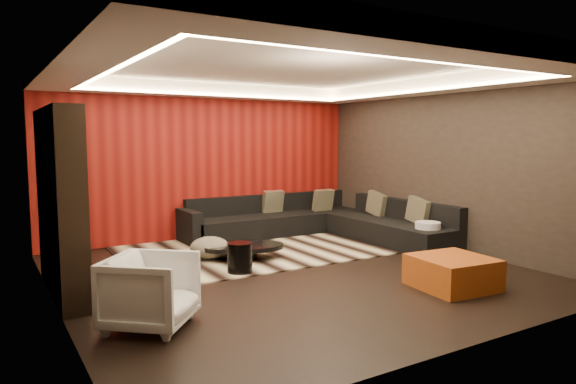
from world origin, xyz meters
TOP-DOWN VIEW (x-y plane):
  - floor at (0.00, 0.00)m, footprint 6.00×6.00m
  - ceiling at (0.00, 0.00)m, footprint 6.00×6.00m
  - wall_back at (0.00, 3.01)m, footprint 6.00×0.02m
  - wall_left at (-3.01, 0.00)m, footprint 0.02×6.00m
  - wall_right at (3.01, 0.00)m, footprint 0.02×6.00m
  - red_feature_wall at (0.00, 2.97)m, footprint 5.98×0.05m
  - soffit_back at (0.00, 2.70)m, footprint 6.00×0.60m
  - soffit_front at (0.00, -2.70)m, footprint 6.00×0.60m
  - soffit_left at (-2.70, 0.00)m, footprint 0.60×4.80m
  - soffit_right at (2.70, 0.00)m, footprint 0.60×4.80m
  - cove_back at (0.00, 2.36)m, footprint 4.80×0.08m
  - cove_front at (0.00, -2.36)m, footprint 4.80×0.08m
  - cove_left at (-2.36, 0.00)m, footprint 0.08×4.80m
  - cove_right at (2.36, 0.00)m, footprint 0.08×4.80m
  - tv_surround at (-2.85, 0.60)m, footprint 0.30×2.00m
  - tv_screen at (-2.69, 0.60)m, footprint 0.04×1.30m
  - tv_shelf at (-2.69, 0.60)m, footprint 0.04×1.60m
  - rug at (0.11, 1.57)m, footprint 4.01×3.01m
  - coffee_table at (-0.28, 1.02)m, footprint 1.71×1.71m
  - drum_stool at (-0.65, 0.32)m, footprint 0.39×0.39m
  - striped_pouf at (-0.68, 1.29)m, footprint 0.78×0.78m
  - white_side_table at (2.50, -0.12)m, footprint 0.48×0.48m
  - orange_ottoman at (1.31, -1.67)m, footprint 0.96×0.96m
  - armchair at (-2.28, -1.06)m, footprint 1.11×1.11m
  - sectional_sofa at (1.73, 1.86)m, footprint 3.65×3.50m
  - throw_pillows at (2.24, 1.72)m, footprint 1.76×2.76m

SIDE VIEW (x-z plane):
  - floor at x=0.00m, z-range -0.02..0.00m
  - rug at x=0.11m, z-range 0.00..0.02m
  - coffee_table at x=-0.28m, z-range 0.02..0.24m
  - striped_pouf at x=-0.68m, z-range 0.02..0.35m
  - orange_ottoman at x=1.31m, z-range 0.00..0.39m
  - drum_stool at x=-0.65m, z-range 0.02..0.43m
  - white_side_table at x=2.50m, z-range 0.00..0.51m
  - sectional_sofa at x=1.73m, z-range -0.11..0.64m
  - armchair at x=-2.28m, z-range 0.00..0.72m
  - throw_pillows at x=2.24m, z-range 0.37..0.87m
  - tv_shelf at x=-2.69m, z-range 0.68..0.72m
  - tv_surround at x=-2.85m, z-range 0.00..2.20m
  - wall_back at x=0.00m, z-range 0.00..2.80m
  - wall_left at x=-3.01m, z-range 0.00..2.80m
  - wall_right at x=3.01m, z-range 0.00..2.80m
  - red_feature_wall at x=0.00m, z-range 0.01..2.79m
  - tv_screen at x=-2.69m, z-range 1.05..1.85m
  - cove_back at x=0.00m, z-range 2.58..2.62m
  - cove_front at x=0.00m, z-range 2.58..2.62m
  - cove_left at x=-2.36m, z-range 2.58..2.62m
  - cove_right at x=2.36m, z-range 2.58..2.62m
  - soffit_back at x=0.00m, z-range 2.58..2.80m
  - soffit_front at x=0.00m, z-range 2.58..2.80m
  - soffit_left at x=-2.70m, z-range 2.58..2.80m
  - soffit_right at x=2.70m, z-range 2.58..2.80m
  - ceiling at x=0.00m, z-range 2.80..2.82m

